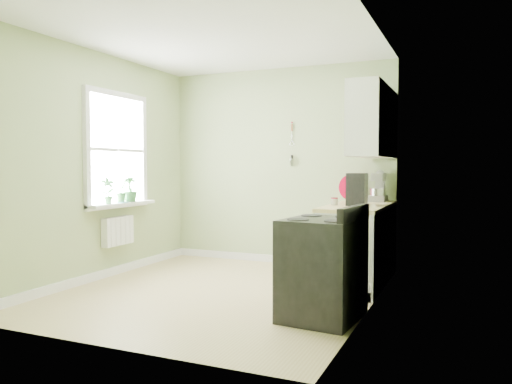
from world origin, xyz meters
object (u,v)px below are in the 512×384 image
at_px(stove, 323,268).
at_px(coffee_maker, 357,190).
at_px(kettle, 355,192).
at_px(stand_mixer, 379,188).

relative_size(stove, coffee_maker, 2.78).
distance_m(kettle, coffee_maker, 0.93).
distance_m(stove, coffee_maker, 1.45).
bearing_deg(kettle, stand_mixer, -21.95).
relative_size(stove, kettle, 4.90).
xyz_separation_m(stand_mixer, coffee_maker, (-0.11, -0.77, 0.01)).
height_order(kettle, coffee_maker, coffee_maker).
height_order(stove, stand_mixer, stand_mixer).
xyz_separation_m(stand_mixer, kettle, (-0.32, 0.13, -0.06)).
distance_m(stove, stand_mixer, 2.17).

